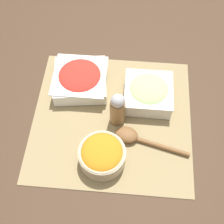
% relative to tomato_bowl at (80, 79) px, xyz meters
% --- Properties ---
extents(ground_plane, '(3.00, 3.00, 0.00)m').
position_rel_tomato_bowl_xyz_m(ground_plane, '(-0.11, 0.11, -0.03)').
color(ground_plane, '#422D1E').
extents(placemat, '(0.45, 0.44, 0.00)m').
position_rel_tomato_bowl_xyz_m(placemat, '(-0.11, 0.11, -0.03)').
color(placemat, '#937F56').
rests_on(placemat, ground_plane).
extents(tomato_bowl, '(0.17, 0.17, 0.06)m').
position_rel_tomato_bowl_xyz_m(tomato_bowl, '(0.00, 0.00, 0.00)').
color(tomato_bowl, white).
rests_on(tomato_bowl, placemat).
extents(carrot_bowl, '(0.12, 0.12, 0.06)m').
position_rel_tomato_bowl_xyz_m(carrot_bowl, '(-0.09, 0.24, 0.00)').
color(carrot_bowl, '#C6B28E').
rests_on(carrot_bowl, placemat).
extents(cucumber_bowl, '(0.14, 0.14, 0.06)m').
position_rel_tomato_bowl_xyz_m(cucumber_bowl, '(-0.21, 0.04, 0.00)').
color(cucumber_bowl, silver).
rests_on(cucumber_bowl, placemat).
extents(wooden_spoon, '(0.21, 0.08, 0.03)m').
position_rel_tomato_bowl_xyz_m(wooden_spoon, '(-0.17, 0.17, -0.02)').
color(wooden_spoon, brown).
rests_on(wooden_spoon, placemat).
extents(pepper_shaker, '(0.04, 0.04, 0.12)m').
position_rel_tomato_bowl_xyz_m(pepper_shaker, '(-0.12, 0.11, 0.03)').
color(pepper_shaker, olive).
rests_on(pepper_shaker, placemat).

